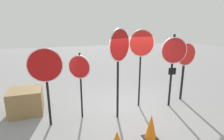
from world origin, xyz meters
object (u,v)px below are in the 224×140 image
Objects in this scene: stop_sign_1 at (80,71)px; stop_sign_2 at (119,53)px; traffic_cone_0 at (151,127)px; storage_crate at (26,101)px; stop_sign_3 at (141,49)px; stop_sign_5 at (185,61)px; stop_sign_0 at (46,71)px; stop_sign_4 at (173,57)px.

stop_sign_2 is (1.11, -0.40, 0.56)m from stop_sign_1.
storage_crate is (-3.20, 2.57, 0.08)m from traffic_cone_0.
stop_sign_2 is 2.19m from traffic_cone_0.
storage_crate is (-3.80, 0.78, -1.68)m from stop_sign_3.
stop_sign_2 is 2.73× the size of storage_crate.
traffic_cone_0 is (1.52, -1.66, -1.19)m from stop_sign_1.
stop_sign_5 is at bearing 36.20° from stop_sign_1.
stop_sign_5 is 5.83m from storage_crate.
stop_sign_4 is at bearing 1.69° from stop_sign_0.
stop_sign_0 is 4.11m from stop_sign_4.
stop_sign_5 is at bearing 35.88° from traffic_cone_0.
stop_sign_0 is at bearing -55.88° from storage_crate.
traffic_cone_0 is 0.66× the size of storage_crate.
stop_sign_3 is 1.14m from stop_sign_4.
stop_sign_4 is 3.81× the size of traffic_cone_0.
stop_sign_3 reaches higher than stop_sign_0.
stop_sign_1 is 2.19m from stop_sign_3.
stop_sign_2 reaches higher than traffic_cone_0.
stop_sign_1 is (0.94, 0.18, -0.15)m from stop_sign_0.
stop_sign_0 is at bearing 140.85° from stop_sign_2.
storage_crate is at bearing 126.12° from stop_sign_0.
stop_sign_4 is at bearing -11.84° from stop_sign_3.
stop_sign_0 is at bearing -177.92° from stop_sign_5.
stop_sign_4 is at bearing 30.72° from stop_sign_1.
stop_sign_0 is 4.92m from stop_sign_5.
storage_crate is at bearing -174.15° from stop_sign_1.
stop_sign_0 is 1.02× the size of stop_sign_5.
stop_sign_2 is 3.52m from storage_crate.
stop_sign_3 is 2.69× the size of storage_crate.
stop_sign_4 reaches higher than stop_sign_1.
traffic_cone_0 is at bearing -38.78° from storage_crate.
stop_sign_0 is at bearing -134.51° from stop_sign_1.
stop_sign_0 reaches higher than traffic_cone_0.
stop_sign_3 is (2.11, 0.13, 0.56)m from stop_sign_1.
stop_sign_3 is at bearing -11.66° from storage_crate.
storage_crate is (-4.85, 1.12, -1.41)m from stop_sign_4.
stop_sign_0 reaches higher than storage_crate.
stop_sign_4 reaches higher than traffic_cone_0.
stop_sign_3 is at bearing 71.57° from traffic_cone_0.
stop_sign_2 reaches higher than stop_sign_1.
stop_sign_1 is at bearing -170.17° from stop_sign_4.
traffic_cone_0 is at bearing -28.94° from stop_sign_0.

